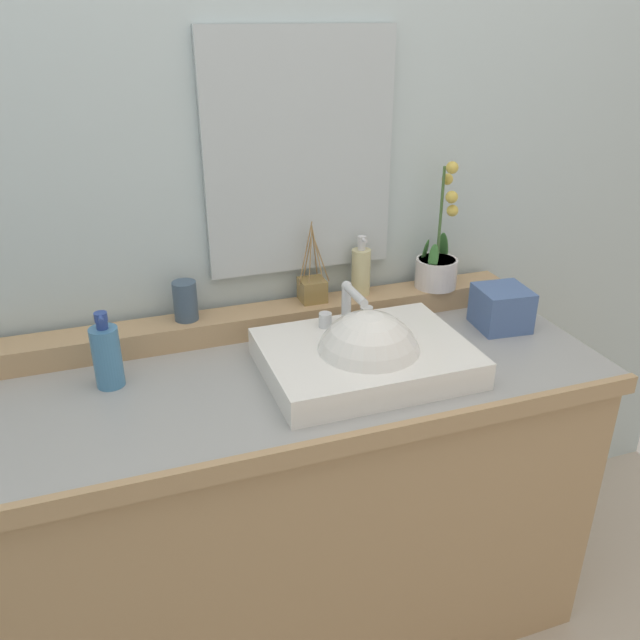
{
  "coord_description": "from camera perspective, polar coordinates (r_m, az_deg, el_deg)",
  "views": [
    {
      "loc": [
        -0.38,
        -1.29,
        1.59
      ],
      "look_at": [
        0.07,
        -0.02,
        0.95
      ],
      "focal_mm": 36.53,
      "sensor_mm": 36.0,
      "label": 1
    }
  ],
  "objects": [
    {
      "name": "floor",
      "position": [
        2.12,
        -2.03,
        -25.37
      ],
      "size": [
        3.04,
        3.76,
        0.1
      ],
      "primitive_type": "cube",
      "color": "#BBAE9E",
      "rests_on": "ground"
    },
    {
      "name": "soap_dispenser",
      "position": [
        1.78,
        3.61,
        4.37
      ],
      "size": [
        0.05,
        0.05,
        0.17
      ],
      "color": "beige",
      "rests_on": "back_ledge"
    },
    {
      "name": "tissue_box",
      "position": [
        1.8,
        15.61,
        1.03
      ],
      "size": [
        0.14,
        0.14,
        0.11
      ],
      "primitive_type": "cube",
      "rotation": [
        0.0,
        0.0,
        -0.09
      ],
      "color": "#4A669E",
      "rests_on": "vanity_cabinet"
    },
    {
      "name": "mirror",
      "position": [
        1.68,
        -1.75,
        14.23
      ],
      "size": [
        0.49,
        0.02,
        0.6
      ],
      "primitive_type": "cube",
      "color": "silver"
    },
    {
      "name": "lotion_bottle",
      "position": [
        1.52,
        -18.17,
        -2.96
      ],
      "size": [
        0.06,
        0.07,
        0.18
      ],
      "color": "teal",
      "rests_on": "vanity_cabinet"
    },
    {
      "name": "reed_diffuser",
      "position": [
        1.75,
        -0.68,
        2.75
      ],
      "size": [
        0.09,
        0.08,
        0.22
      ],
      "color": "olive",
      "rests_on": "back_ledge"
    },
    {
      "name": "tumbler_cup",
      "position": [
        1.67,
        -11.72,
        1.65
      ],
      "size": [
        0.06,
        0.06,
        0.1
      ],
      "primitive_type": "cylinder",
      "color": "#3D5166",
      "rests_on": "back_ledge"
    },
    {
      "name": "potted_plant",
      "position": [
        1.86,
        10.25,
        4.92
      ],
      "size": [
        0.12,
        0.12,
        0.36
      ],
      "color": "silver",
      "rests_on": "back_ledge"
    },
    {
      "name": "sink_basin",
      "position": [
        1.53,
        4.12,
        -3.54
      ],
      "size": [
        0.47,
        0.36,
        0.28
      ],
      "color": "white",
      "rests_on": "vanity_cabinet"
    },
    {
      "name": "back_ledge",
      "position": [
        1.73,
        -4.78,
        0.02
      ],
      "size": [
        1.41,
        0.1,
        0.06
      ],
      "primitive_type": "cube",
      "color": "tan",
      "rests_on": "vanity_cabinet"
    },
    {
      "name": "wall_back",
      "position": [
        1.75,
        -6.83,
        15.84
      ],
      "size": [
        3.04,
        0.2,
        2.61
      ],
      "primitive_type": "cube",
      "color": "silver",
      "rests_on": "ground"
    },
    {
      "name": "vanity_cabinet",
      "position": [
        1.78,
        -2.26,
        -15.93
      ],
      "size": [
        1.5,
        0.59,
        0.82
      ],
      "color": "tan",
      "rests_on": "ground"
    }
  ]
}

